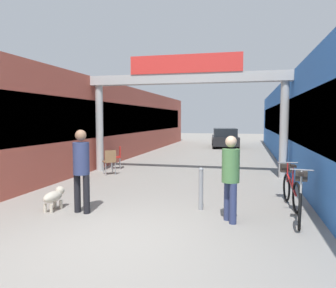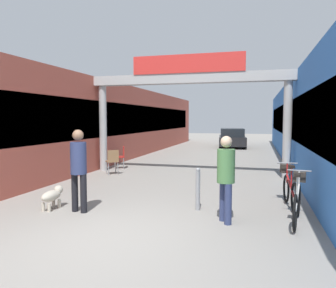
{
  "view_description": "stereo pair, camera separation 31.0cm",
  "coord_description": "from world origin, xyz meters",
  "px_view_note": "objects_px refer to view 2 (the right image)",
  "views": [
    {
      "loc": [
        2.1,
        -5.0,
        2.0
      ],
      "look_at": [
        0.0,
        3.84,
        1.3
      ],
      "focal_mm": 35.0,
      "sensor_mm": 36.0,
      "label": 1
    },
    {
      "loc": [
        2.4,
        -4.92,
        2.0
      ],
      "look_at": [
        0.0,
        3.84,
        1.3
      ],
      "focal_mm": 35.0,
      "sensor_mm": 36.0,
      "label": 2
    }
  ],
  "objects_px": {
    "bicycle_silver_nearest": "(297,199)",
    "cafe_chair_wood_nearer": "(113,160)",
    "bicycle_red_second": "(289,188)",
    "parked_car_black": "(232,138)",
    "pedestrian_companion": "(226,173)",
    "pedestrian_with_dog": "(79,165)",
    "dog_on_leash": "(53,195)",
    "bollard_post_metal": "(198,189)",
    "cafe_chair_red_farther": "(121,155)"
  },
  "relations": [
    {
      "from": "bicycle_silver_nearest",
      "to": "cafe_chair_red_farther",
      "type": "bearing_deg",
      "value": 138.11
    },
    {
      "from": "bicycle_silver_nearest",
      "to": "bollard_post_metal",
      "type": "distance_m",
      "value": 2.03
    },
    {
      "from": "pedestrian_with_dog",
      "to": "pedestrian_companion",
      "type": "bearing_deg",
      "value": 1.92
    },
    {
      "from": "bicycle_silver_nearest",
      "to": "cafe_chair_wood_nearer",
      "type": "height_order",
      "value": "bicycle_silver_nearest"
    },
    {
      "from": "pedestrian_companion",
      "to": "bicycle_silver_nearest",
      "type": "bearing_deg",
      "value": 17.73
    },
    {
      "from": "pedestrian_companion",
      "to": "bicycle_red_second",
      "type": "xyz_separation_m",
      "value": [
        1.29,
        1.55,
        -0.52
      ]
    },
    {
      "from": "pedestrian_companion",
      "to": "cafe_chair_red_farther",
      "type": "bearing_deg",
      "value": 128.8
    },
    {
      "from": "cafe_chair_wood_nearer",
      "to": "parked_car_black",
      "type": "relative_size",
      "value": 0.21
    },
    {
      "from": "bicycle_red_second",
      "to": "bollard_post_metal",
      "type": "relative_size",
      "value": 1.79
    },
    {
      "from": "bicycle_red_second",
      "to": "pedestrian_with_dog",
      "type": "bearing_deg",
      "value": -159.37
    },
    {
      "from": "parked_car_black",
      "to": "dog_on_leash",
      "type": "bearing_deg",
      "value": -98.73
    },
    {
      "from": "bollard_post_metal",
      "to": "cafe_chair_red_farther",
      "type": "distance_m",
      "value": 6.56
    },
    {
      "from": "bicycle_silver_nearest",
      "to": "bicycle_red_second",
      "type": "relative_size",
      "value": 0.99
    },
    {
      "from": "pedestrian_companion",
      "to": "cafe_chair_wood_nearer",
      "type": "relative_size",
      "value": 1.88
    },
    {
      "from": "pedestrian_companion",
      "to": "bicycle_silver_nearest",
      "type": "distance_m",
      "value": 1.5
    },
    {
      "from": "pedestrian_with_dog",
      "to": "parked_car_black",
      "type": "distance_m",
      "value": 17.31
    },
    {
      "from": "cafe_chair_wood_nearer",
      "to": "cafe_chair_red_farther",
      "type": "xyz_separation_m",
      "value": [
        -0.28,
        1.42,
        0.0
      ]
    },
    {
      "from": "dog_on_leash",
      "to": "bicycle_silver_nearest",
      "type": "xyz_separation_m",
      "value": [
        5.14,
        0.47,
        0.14
      ]
    },
    {
      "from": "bicycle_silver_nearest",
      "to": "cafe_chair_wood_nearer",
      "type": "xyz_separation_m",
      "value": [
        -5.78,
        4.02,
        0.1
      ]
    },
    {
      "from": "dog_on_leash",
      "to": "cafe_chair_red_farther",
      "type": "height_order",
      "value": "cafe_chair_red_farther"
    },
    {
      "from": "pedestrian_with_dog",
      "to": "cafe_chair_wood_nearer",
      "type": "xyz_separation_m",
      "value": [
        -1.34,
        4.55,
        -0.48
      ]
    },
    {
      "from": "bicycle_silver_nearest",
      "to": "cafe_chair_wood_nearer",
      "type": "bearing_deg",
      "value": 145.2
    },
    {
      "from": "dog_on_leash",
      "to": "bollard_post_metal",
      "type": "distance_m",
      "value": 3.23
    },
    {
      "from": "pedestrian_companion",
      "to": "parked_car_black",
      "type": "bearing_deg",
      "value": 93.9
    },
    {
      "from": "pedestrian_with_dog",
      "to": "bicycle_red_second",
      "type": "xyz_separation_m",
      "value": [
        4.39,
        1.65,
        -0.58
      ]
    },
    {
      "from": "bicycle_silver_nearest",
      "to": "cafe_chair_wood_nearer",
      "type": "relative_size",
      "value": 1.88
    },
    {
      "from": "dog_on_leash",
      "to": "bicycle_silver_nearest",
      "type": "distance_m",
      "value": 5.17
    },
    {
      "from": "bollard_post_metal",
      "to": "cafe_chair_red_farther",
      "type": "height_order",
      "value": "bollard_post_metal"
    },
    {
      "from": "pedestrian_with_dog",
      "to": "bicycle_red_second",
      "type": "bearing_deg",
      "value": 20.63
    },
    {
      "from": "cafe_chair_red_farther",
      "to": "parked_car_black",
      "type": "relative_size",
      "value": 0.21
    },
    {
      "from": "pedestrian_with_dog",
      "to": "cafe_chair_red_farther",
      "type": "height_order",
      "value": "pedestrian_with_dog"
    },
    {
      "from": "bicycle_red_second",
      "to": "parked_car_black",
      "type": "bearing_deg",
      "value": 98.99
    },
    {
      "from": "pedestrian_with_dog",
      "to": "dog_on_leash",
      "type": "xyz_separation_m",
      "value": [
        -0.7,
        0.06,
        -0.72
      ]
    },
    {
      "from": "pedestrian_with_dog",
      "to": "bicycle_silver_nearest",
      "type": "bearing_deg",
      "value": 6.85
    },
    {
      "from": "bollard_post_metal",
      "to": "cafe_chair_wood_nearer",
      "type": "distance_m",
      "value": 5.31
    },
    {
      "from": "bollard_post_metal",
      "to": "cafe_chair_red_farther",
      "type": "bearing_deg",
      "value": 128.15
    },
    {
      "from": "pedestrian_with_dog",
      "to": "cafe_chair_red_farther",
      "type": "bearing_deg",
      "value": 105.17
    },
    {
      "from": "dog_on_leash",
      "to": "parked_car_black",
      "type": "xyz_separation_m",
      "value": [
        2.63,
        17.13,
        0.34
      ]
    },
    {
      "from": "dog_on_leash",
      "to": "bicycle_red_second",
      "type": "relative_size",
      "value": 0.39
    },
    {
      "from": "cafe_chair_red_farther",
      "to": "cafe_chair_wood_nearer",
      "type": "bearing_deg",
      "value": -78.83
    },
    {
      "from": "cafe_chair_red_farther",
      "to": "parked_car_black",
      "type": "xyz_separation_m",
      "value": [
        3.55,
        11.22,
        0.1
      ]
    },
    {
      "from": "bicycle_red_second",
      "to": "cafe_chair_wood_nearer",
      "type": "relative_size",
      "value": 1.9
    },
    {
      "from": "bicycle_red_second",
      "to": "parked_car_black",
      "type": "relative_size",
      "value": 0.4
    },
    {
      "from": "bicycle_red_second",
      "to": "bicycle_silver_nearest",
      "type": "bearing_deg",
      "value": -87.3
    },
    {
      "from": "cafe_chair_wood_nearer",
      "to": "bollard_post_metal",
      "type": "bearing_deg",
      "value": -44.75
    },
    {
      "from": "pedestrian_with_dog",
      "to": "bollard_post_metal",
      "type": "xyz_separation_m",
      "value": [
        2.43,
        0.81,
        -0.54
      ]
    },
    {
      "from": "bicycle_silver_nearest",
      "to": "bicycle_red_second",
      "type": "distance_m",
      "value": 1.12
    },
    {
      "from": "pedestrian_with_dog",
      "to": "pedestrian_companion",
      "type": "distance_m",
      "value": 3.1
    },
    {
      "from": "cafe_chair_wood_nearer",
      "to": "parked_car_black",
      "type": "distance_m",
      "value": 13.06
    },
    {
      "from": "bicycle_red_second",
      "to": "cafe_chair_red_farther",
      "type": "height_order",
      "value": "bicycle_red_second"
    }
  ]
}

